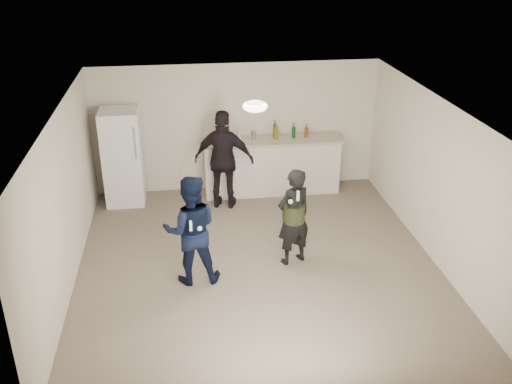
{
  "coord_description": "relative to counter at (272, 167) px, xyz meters",
  "views": [
    {
      "loc": [
        -1.05,
        -7.51,
        4.74
      ],
      "look_at": [
        0.0,
        0.2,
        1.15
      ],
      "focal_mm": 40.0,
      "sensor_mm": 36.0,
      "label": 1
    }
  ],
  "objects": [
    {
      "name": "floor",
      "position": [
        -0.65,
        -2.67,
        -0.53
      ],
      "size": [
        6.0,
        6.0,
        0.0
      ],
      "primitive_type": "plane",
      "color": "#6B5B4C",
      "rests_on": "ground"
    },
    {
      "name": "ceiling",
      "position": [
        -0.65,
        -2.67,
        1.98
      ],
      "size": [
        6.0,
        6.0,
        0.0
      ],
      "primitive_type": "plane",
      "rotation": [
        3.14,
        0.0,
        0.0
      ],
      "color": "silver",
      "rests_on": "wall_back"
    },
    {
      "name": "remote_man",
      "position": [
        -1.65,
        -3.23,
        0.53
      ],
      "size": [
        0.04,
        0.04,
        0.15
      ],
      "primitive_type": "cube",
      "color": "white",
      "rests_on": "man"
    },
    {
      "name": "spectator",
      "position": [
        -0.97,
        -0.54,
        0.4
      ],
      "size": [
        1.17,
        0.72,
        1.86
      ],
      "primitive_type": "imported",
      "rotation": [
        0.0,
        0.0,
        2.88
      ],
      "color": "black",
      "rests_on": "floor"
    },
    {
      "name": "wall_back",
      "position": [
        -0.65,
        0.33,
        0.72
      ],
      "size": [
        6.0,
        0.0,
        6.0
      ],
      "primitive_type": "plane",
      "rotation": [
        1.57,
        0.0,
        0.0
      ],
      "color": "beige",
      "rests_on": "floor"
    },
    {
      "name": "woman",
      "position": [
        -0.1,
        -2.65,
        0.26
      ],
      "size": [
        0.67,
        0.57,
        1.56
      ],
      "primitive_type": "imported",
      "rotation": [
        0.0,
        0.0,
        3.56
      ],
      "color": "black",
      "rests_on": "floor"
    },
    {
      "name": "wall_left",
      "position": [
        -3.4,
        -2.67,
        0.72
      ],
      "size": [
        0.0,
        6.0,
        6.0
      ],
      "primitive_type": "plane",
      "rotation": [
        1.57,
        0.0,
        1.57
      ],
      "color": "beige",
      "rests_on": "floor"
    },
    {
      "name": "wall_front",
      "position": [
        -0.65,
        -5.67,
        0.72
      ],
      "size": [
        6.0,
        0.0,
        6.0
      ],
      "primitive_type": "plane",
      "rotation": [
        -1.57,
        0.0,
        0.0
      ],
      "color": "beige",
      "rests_on": "floor"
    },
    {
      "name": "counter",
      "position": [
        0.0,
        0.0,
        0.0
      ],
      "size": [
        2.6,
        0.56,
        1.05
      ],
      "primitive_type": "cube",
      "color": "silver",
      "rests_on": "floor"
    },
    {
      "name": "nunchuk_man",
      "position": [
        -1.53,
        -3.2,
        0.45
      ],
      "size": [
        0.07,
        0.07,
        0.07
      ],
      "primitive_type": "sphere",
      "color": "white",
      "rests_on": "man"
    },
    {
      "name": "bottle_cluster",
      "position": [
        0.16,
        0.05,
        0.67
      ],
      "size": [
        1.38,
        0.23,
        0.24
      ],
      "color": "brown",
      "rests_on": "counter_top"
    },
    {
      "name": "counter_top",
      "position": [
        0.0,
        0.0,
        0.55
      ],
      "size": [
        2.68,
        0.64,
        0.04
      ],
      "primitive_type": "cube",
      "color": "#BEB593",
      "rests_on": "counter"
    },
    {
      "name": "remote_woman",
      "position": [
        -0.1,
        -2.9,
        0.72
      ],
      "size": [
        0.04,
        0.04,
        0.15
      ],
      "primitive_type": "cube",
      "color": "silver",
      "rests_on": "woman"
    },
    {
      "name": "shaker",
      "position": [
        -0.35,
        0.06,
        0.65
      ],
      "size": [
        0.08,
        0.08,
        0.17
      ],
      "primitive_type": "cylinder",
      "color": "#A9AAAE",
      "rests_on": "counter_top"
    },
    {
      "name": "fridge_handle",
      "position": [
        -2.54,
        -0.44,
        0.78
      ],
      "size": [
        0.02,
        0.02,
        0.6
      ],
      "primitive_type": "cylinder",
      "color": "#B5B6BA",
      "rests_on": "fridge"
    },
    {
      "name": "fridge",
      "position": [
        -2.82,
        -0.07,
        0.38
      ],
      "size": [
        0.7,
        0.7,
        1.8
      ],
      "primitive_type": "cube",
      "color": "white",
      "rests_on": "floor"
    },
    {
      "name": "nunchuk_woman",
      "position": [
        -0.2,
        -2.87,
        0.62
      ],
      "size": [
        0.07,
        0.07,
        0.07
      ],
      "primitive_type": "sphere",
      "color": "silver",
      "rests_on": "woman"
    },
    {
      "name": "camo_shorts",
      "position": [
        -0.1,
        -2.65,
        0.32
      ],
      "size": [
        0.34,
        0.34,
        0.28
      ],
      "primitive_type": "cylinder",
      "color": "#303B1B",
      "rests_on": "woman"
    },
    {
      "name": "wall_right",
      "position": [
        2.1,
        -2.67,
        0.72
      ],
      "size": [
        0.0,
        6.0,
        6.0
      ],
      "primitive_type": "plane",
      "rotation": [
        1.57,
        0.0,
        -1.57
      ],
      "color": "beige",
      "rests_on": "floor"
    },
    {
      "name": "man",
      "position": [
        -1.65,
        -2.95,
        0.31
      ],
      "size": [
        0.81,
        0.64,
        1.66
      ],
      "primitive_type": "imported",
      "rotation": [
        0.0,
        0.0,
        3.15
      ],
      "color": "#0E193B",
      "rests_on": "floor"
    },
    {
      "name": "ceiling_dome",
      "position": [
        -0.65,
        -2.37,
        1.93
      ],
      "size": [
        0.36,
        0.36,
        0.16
      ],
      "primitive_type": "ellipsoid",
      "color": "white",
      "rests_on": "ceiling"
    }
  ]
}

